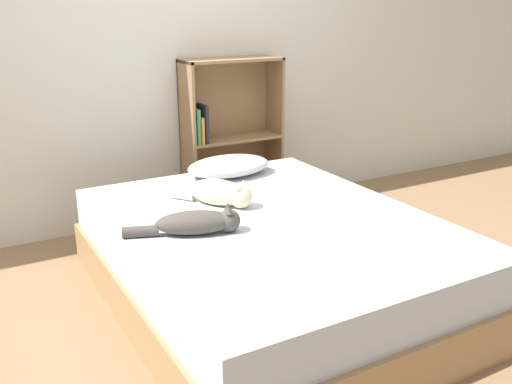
{
  "coord_description": "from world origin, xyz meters",
  "views": [
    {
      "loc": [
        -1.4,
        -2.32,
        1.5
      ],
      "look_at": [
        0.0,
        0.15,
        0.56
      ],
      "focal_mm": 40.0,
      "sensor_mm": 36.0,
      "label": 1
    }
  ],
  "objects_px": {
    "bed": "(270,260)",
    "bookshelf": "(228,136)",
    "pillow": "(229,166)",
    "cat_dark": "(198,223)",
    "cat_light": "(221,193)"
  },
  "relations": [
    {
      "from": "pillow",
      "to": "cat_dark",
      "type": "height_order",
      "value": "cat_dark"
    },
    {
      "from": "cat_dark",
      "to": "bookshelf",
      "type": "xyz_separation_m",
      "value": [
        0.83,
        1.32,
        0.07
      ]
    },
    {
      "from": "pillow",
      "to": "bookshelf",
      "type": "xyz_separation_m",
      "value": [
        0.26,
        0.53,
        0.06
      ]
    },
    {
      "from": "cat_light",
      "to": "cat_dark",
      "type": "distance_m",
      "value": 0.41
    },
    {
      "from": "cat_dark",
      "to": "pillow",
      "type": "bearing_deg",
      "value": 74.33
    },
    {
      "from": "bed",
      "to": "pillow",
      "type": "distance_m",
      "value": 0.87
    },
    {
      "from": "cat_dark",
      "to": "bookshelf",
      "type": "relative_size",
      "value": 0.47
    },
    {
      "from": "cat_dark",
      "to": "bookshelf",
      "type": "bearing_deg",
      "value": 77.87
    },
    {
      "from": "cat_dark",
      "to": "bed",
      "type": "bearing_deg",
      "value": 19.37
    },
    {
      "from": "bed",
      "to": "bookshelf",
      "type": "bearing_deg",
      "value": 72.02
    },
    {
      "from": "bed",
      "to": "cat_light",
      "type": "distance_m",
      "value": 0.45
    },
    {
      "from": "bed",
      "to": "pillow",
      "type": "bearing_deg",
      "value": 78.0
    },
    {
      "from": "bookshelf",
      "to": "pillow",
      "type": "bearing_deg",
      "value": -116.26
    },
    {
      "from": "bed",
      "to": "bookshelf",
      "type": "relative_size",
      "value": 1.76
    },
    {
      "from": "pillow",
      "to": "cat_light",
      "type": "xyz_separation_m",
      "value": [
        -0.3,
        -0.49,
        0.01
      ]
    }
  ]
}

